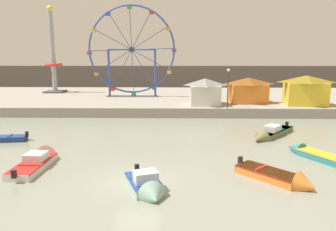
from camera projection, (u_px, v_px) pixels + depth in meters
The scene contains 14 objects.
ground_plane at pixel (137, 180), 17.97m from camera, with size 240.00×240.00×0.00m, color gray.
quay_promenade at pixel (160, 99), 45.14m from camera, with size 110.00×21.26×1.08m, color gray.
distant_town_skyline at pixel (164, 76), 65.58m from camera, with size 140.00×3.00×4.40m, color #564C47.
motorboat_olive_wood at pixel (270, 134), 27.01m from camera, with size 4.88×5.34×1.32m.
motorboat_seafoam at pixel (147, 187), 16.28m from camera, with size 2.62×3.88×1.50m.
motorboat_orange_hull at pixel (281, 178), 17.54m from camera, with size 4.09×4.23×1.34m.
motorboat_teal_painted at pixel (318, 155), 21.40m from camera, with size 3.81×5.43×1.10m.
motorboat_white_red_stripe at pixel (40, 160), 20.53m from camera, with size 1.63×5.42×1.42m.
ferris_wheel_blue_frame at pixel (132, 51), 42.89m from camera, with size 11.98×1.20×12.14m.
drop_tower_steel_tower at pixel (53, 59), 47.83m from camera, with size 2.80×2.80×12.65m.
carnival_booth_orange_canopy at pixel (248, 90), 38.27m from camera, with size 4.89×3.39×3.02m.
carnival_booth_white_ticket at pixel (205, 91), 36.98m from camera, with size 3.73×3.76×3.02m.
carnival_booth_yellow_awning at pixel (306, 90), 36.55m from camera, with size 5.11×3.72×3.39m.
promenade_lamp_near at pixel (228, 83), 34.35m from camera, with size 0.32×0.32×4.25m.
Camera 1 is at (2.07, -16.90, 7.01)m, focal length 34.27 mm.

